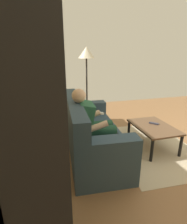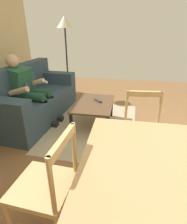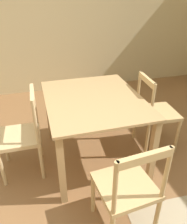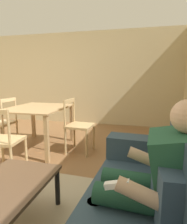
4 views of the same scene
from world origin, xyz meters
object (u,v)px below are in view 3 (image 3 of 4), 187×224
Objects in this scene: dining_chair_by_doorway at (22,135)px; dining_chair_near_wall at (155,113)px; dining_table at (94,108)px; dining_chair_facing_couch at (127,188)px.

dining_chair_near_wall is at bearing 90.10° from dining_chair_by_doorway.
dining_chair_by_doorway is at bearing -89.96° from dining_table.
dining_chair_facing_couch is at bearing -39.34° from dining_chair_near_wall.
dining_chair_near_wall is 1.52m from dining_chair_by_doorway.
dining_chair_near_wall is at bearing 140.66° from dining_chair_facing_couch.
dining_chair_by_doorway is at bearing -140.42° from dining_chair_facing_couch.
dining_table is 0.79m from dining_chair_by_doorway.
dining_table is 0.78m from dining_chair_near_wall.
dining_chair_near_wall is (-0.00, 0.76, -0.18)m from dining_table.
dining_table is at bearing 90.04° from dining_chair_by_doorway.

